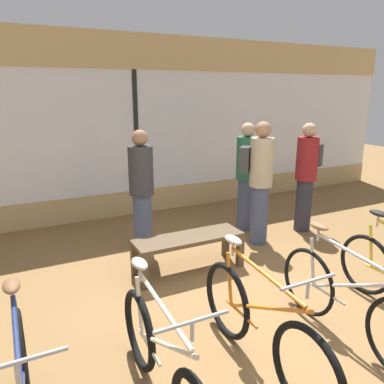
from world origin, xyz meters
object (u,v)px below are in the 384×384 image
Objects in this scene: bicycle_center_right at (348,302)px; customer_near_rack at (260,179)px; bicycle_center_left at (260,327)px; customer_near_bench at (142,189)px; customer_by_window at (246,175)px; customer_mid_floor at (306,174)px; display_bench at (189,243)px; bicycle_left at (162,365)px.

customer_near_rack is (0.66, 2.27, 0.60)m from bicycle_center_right.
bicycle_center_right is 0.96× the size of customer_near_rack.
bicycle_center_left is 1.01× the size of customer_near_bench.
customer_by_window is 1.00× the size of customer_mid_floor.
bicycle_center_left is 1.85m from display_bench.
customer_mid_floor reaches higher than customer_by_window.
bicycle_left is at bearing 178.87° from bicycle_center_right.
bicycle_center_right is 2.96m from customer_mid_floor.
bicycle_center_left is 3.34m from customer_by_window.
bicycle_left reaches higher than display_bench.
customer_near_rack reaches higher than bicycle_center_right.
bicycle_center_right is (1.79, -0.04, 0.03)m from bicycle_left.
display_bench is at bearing -70.43° from customer_near_bench.
bicycle_center_left is at bearing -97.96° from display_bench.
bicycle_left is 3.88m from customer_by_window.
customer_mid_floor is (1.01, 0.11, -0.04)m from customer_near_rack.
bicycle_center_left is 0.94m from bicycle_center_right.
customer_near_rack is at bearing 54.17° from bicycle_center_left.
display_bench is 1.06m from customer_near_bench.
customer_mid_floor is 1.01× the size of customer_near_bench.
customer_mid_floor reaches higher than display_bench.
customer_by_window reaches higher than bicycle_center_right.
display_bench is 2.46m from customer_mid_floor.
display_bench is 0.77× the size of customer_near_rack.
customer_near_rack is at bearing -106.33° from customer_by_window.
display_bench is 0.80× the size of customer_by_window.
customer_mid_floor is at bearing 41.73° from bicycle_center_left.
bicycle_center_right is 3.01m from customer_by_window.
customer_near_bench is at bearing -177.10° from customer_by_window.
bicycle_center_right is 2.97m from customer_near_bench.
bicycle_center_left is at bearing 176.46° from bicycle_center_right.
bicycle_left is 0.93× the size of customer_near_rack.
customer_mid_floor reaches higher than customer_near_bench.
bicycle_left is at bearing -137.74° from customer_near_rack.
customer_near_bench reaches higher than bicycle_center_left.
bicycle_center_right reaches higher than display_bench.
bicycle_center_right is at bearing -1.13° from bicycle_left.
bicycle_center_left is 2.75m from customer_near_bench.
bicycle_center_left reaches higher than bicycle_left.
customer_near_rack is 1.05× the size of customer_near_bench.
bicycle_center_right is 1.00× the size of customer_near_bench.
bicycle_center_left reaches higher than bicycle_center_right.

